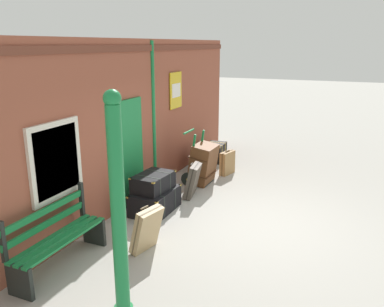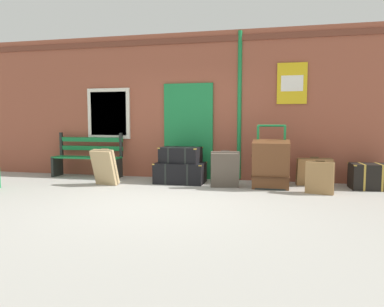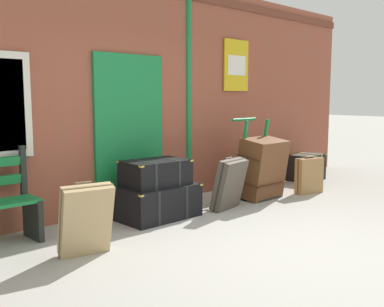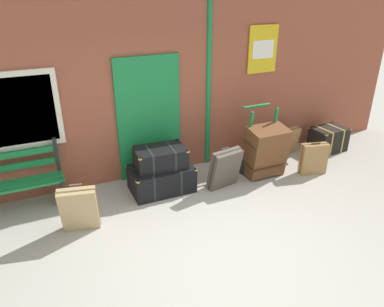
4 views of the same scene
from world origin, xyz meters
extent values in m
plane|color=#A3A099|center=(0.00, 0.00, 0.00)|extent=(60.00, 60.00, 0.00)
cube|color=brown|center=(0.00, 2.60, 1.60)|extent=(10.40, 0.30, 3.20)
cube|color=#197A3D|center=(-0.13, 2.43, 1.05)|extent=(1.10, 0.05, 2.10)
cube|color=#0F4924|center=(-0.13, 2.41, 1.05)|extent=(0.06, 0.02, 2.10)
cube|color=silver|center=(-2.03, 2.43, 1.45)|extent=(1.04, 0.06, 1.16)
cube|color=silver|center=(-2.03, 2.41, 1.45)|extent=(0.88, 0.02, 1.00)
cylinder|color=#197A3D|center=(0.99, 2.45, 1.60)|extent=(0.09, 0.09, 3.14)
cube|color=gold|center=(2.06, 2.43, 2.05)|extent=(0.60, 0.02, 0.84)
cube|color=white|center=(2.06, 2.41, 2.05)|extent=(0.44, 0.01, 0.32)
cube|color=#197A3D|center=(-2.44, 1.96, 0.45)|extent=(1.60, 0.09, 0.04)
cube|color=#197A3D|center=(-2.44, 2.10, 0.45)|extent=(1.60, 0.09, 0.04)
cube|color=#197A3D|center=(-2.44, 2.24, 0.45)|extent=(1.60, 0.09, 0.04)
cube|color=#197A3D|center=(-2.44, 2.30, 0.65)|extent=(1.60, 0.05, 0.10)
cube|color=#197A3D|center=(-2.44, 2.30, 0.85)|extent=(1.60, 0.05, 0.10)
cube|color=black|center=(-1.68, 2.10, 0.23)|extent=(0.06, 0.40, 0.45)
cube|color=black|center=(-1.68, 2.30, 0.73)|extent=(0.06, 0.06, 0.56)
cube|color=black|center=(-0.16, 1.82, 0.21)|extent=(1.00, 0.65, 0.42)
cube|color=black|center=(-0.39, 1.82, 0.21)|extent=(0.04, 0.65, 0.43)
cube|color=black|center=(0.06, 1.82, 0.21)|extent=(0.04, 0.65, 0.43)
cube|color=#B79338|center=(-0.64, 1.53, 0.41)|extent=(0.05, 0.05, 0.02)
cube|color=#B79338|center=(0.32, 1.52, 0.41)|extent=(0.05, 0.05, 0.02)
cube|color=#B79338|center=(-0.64, 2.13, 0.41)|extent=(0.05, 0.05, 0.02)
cube|color=#B79338|center=(0.32, 2.12, 0.41)|extent=(0.05, 0.05, 0.02)
cube|color=silver|center=(-0.18, 1.51, 0.21)|extent=(0.36, 0.01, 0.10)
cube|color=black|center=(-0.16, 1.85, 0.58)|extent=(0.83, 0.59, 0.32)
cube|color=black|center=(-0.34, 1.87, 0.58)|extent=(0.07, 0.55, 0.33)
cube|color=black|center=(0.02, 1.84, 0.58)|extent=(0.07, 0.55, 0.33)
cube|color=#B79338|center=(-0.56, 1.63, 0.73)|extent=(0.05, 0.05, 0.02)
cube|color=#B79338|center=(0.20, 1.58, 0.73)|extent=(0.05, 0.05, 0.02)
cube|color=#B79338|center=(-0.52, 2.13, 0.73)|extent=(0.05, 0.05, 0.02)
cube|color=#B79338|center=(0.24, 2.08, 0.73)|extent=(0.05, 0.05, 0.02)
cube|color=black|center=(1.67, 1.54, 0.01)|extent=(0.56, 0.28, 0.03)
cube|color=#197A3D|center=(1.42, 1.74, 0.60)|extent=(0.04, 0.22, 1.19)
cube|color=#197A3D|center=(1.92, 1.74, 0.60)|extent=(0.04, 0.22, 1.19)
cylinder|color=#197A3D|center=(1.67, 1.92, 1.19)|extent=(0.54, 0.04, 0.04)
cylinder|color=black|center=(1.35, 1.80, 0.16)|extent=(0.04, 0.32, 0.32)
cylinder|color=#B79338|center=(1.35, 1.80, 0.16)|extent=(0.07, 0.06, 0.06)
cylinder|color=black|center=(1.99, 1.80, 0.16)|extent=(0.05, 0.32, 0.32)
cylinder|color=#B79338|center=(1.99, 1.80, 0.16)|extent=(0.07, 0.06, 0.06)
cube|color=brown|center=(1.67, 1.56, 0.47)|extent=(0.68, 0.56, 0.93)
cube|color=#432715|center=(1.67, 1.56, 0.27)|extent=(0.70, 0.46, 0.09)
cube|color=#432715|center=(1.67, 1.56, 0.66)|extent=(0.70, 0.46, 0.09)
cube|color=tan|center=(-1.56, 1.21, 0.36)|extent=(0.55, 0.43, 0.72)
cylinder|color=brown|center=(-1.56, 1.24, 0.72)|extent=(0.16, 0.06, 0.03)
cube|color=brown|center=(-1.56, 1.21, 0.36)|extent=(0.53, 0.32, 0.70)
cube|color=olive|center=(2.51, 2.10, 0.28)|extent=(0.70, 0.32, 0.55)
cylinder|color=brown|center=(2.51, 2.11, 0.56)|extent=(0.16, 0.05, 0.03)
cube|color=brown|center=(2.51, 2.10, 0.28)|extent=(0.70, 0.21, 0.54)
cube|color=#51473D|center=(0.82, 1.46, 0.35)|extent=(0.59, 0.40, 0.70)
cylinder|color=#302A24|center=(0.82, 1.49, 0.71)|extent=(0.16, 0.06, 0.03)
cube|color=#2C2721|center=(0.82, 1.46, 0.35)|extent=(0.57, 0.28, 0.68)
cube|color=olive|center=(2.52, 1.26, 0.28)|extent=(0.50, 0.27, 0.57)
cylinder|color=brown|center=(2.52, 1.26, 0.59)|extent=(0.16, 0.07, 0.03)
cube|color=brown|center=(2.52, 1.26, 0.28)|extent=(0.48, 0.14, 0.58)
cube|color=black|center=(3.49, 1.94, 0.24)|extent=(0.70, 0.51, 0.48)
cube|color=#B79338|center=(3.34, 1.93, 0.24)|extent=(0.06, 0.49, 0.49)
cube|color=#B79338|center=(3.64, 1.94, 0.24)|extent=(0.06, 0.49, 0.49)
cube|color=#B79338|center=(3.18, 1.70, 0.47)|extent=(0.05, 0.05, 0.02)
cube|color=#B79338|center=(3.82, 1.73, 0.47)|extent=(0.05, 0.05, 0.02)
cube|color=#B79338|center=(3.16, 2.14, 0.47)|extent=(0.05, 0.05, 0.02)
cube|color=#B79338|center=(3.80, 2.17, 0.47)|extent=(0.05, 0.05, 0.02)
camera|label=1|loc=(-6.33, -1.60, 3.10)|focal=36.94mm
camera|label=2|loc=(1.72, -5.38, 1.28)|focal=33.92mm
camera|label=3|loc=(-3.76, -2.54, 1.55)|focal=42.25mm
camera|label=4|loc=(-1.89, -3.20, 3.11)|focal=34.30mm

